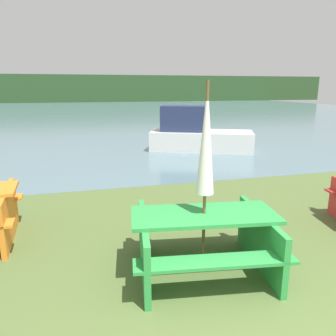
# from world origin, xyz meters

# --- Properties ---
(water) EXTENTS (60.00, 50.00, 0.00)m
(water) POSITION_xyz_m (0.00, 30.81, -0.00)
(water) COLOR slate
(water) RESTS_ON ground_plane
(far_treeline) EXTENTS (80.00, 1.60, 4.00)m
(far_treeline) POSITION_xyz_m (0.00, 50.81, 2.00)
(far_treeline) COLOR #284723
(far_treeline) RESTS_ON water
(picnic_table_green) EXTENTS (1.87, 1.60, 0.74)m
(picnic_table_green) POSITION_xyz_m (-0.06, 2.22, 0.45)
(picnic_table_green) COLOR green
(picnic_table_green) RESTS_ON ground_plane
(umbrella_white) EXTENTS (0.21, 0.21, 2.24)m
(umbrella_white) POSITION_xyz_m (-0.06, 2.22, 1.59)
(umbrella_white) COLOR brown
(umbrella_white) RESTS_ON ground_plane
(boat) EXTENTS (3.78, 2.68, 1.55)m
(boat) POSITION_xyz_m (2.53, 9.69, 0.56)
(boat) COLOR silver
(boat) RESTS_ON water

